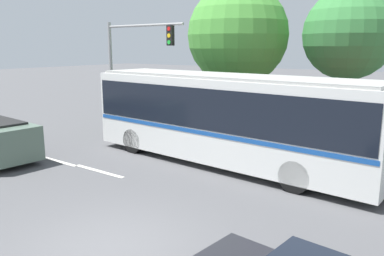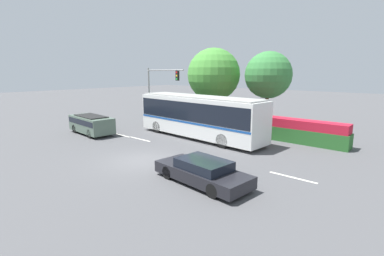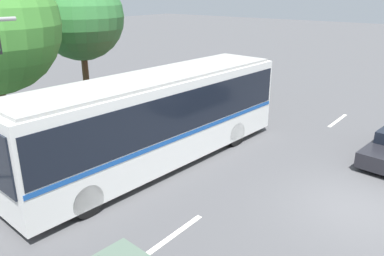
{
  "view_description": "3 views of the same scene",
  "coord_description": "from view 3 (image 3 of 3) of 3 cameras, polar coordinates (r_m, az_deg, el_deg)",
  "views": [
    {
      "loc": [
        6.04,
        -5.31,
        4.29
      ],
      "look_at": [
        -1.77,
        5.41,
        1.53
      ],
      "focal_mm": 36.54,
      "sensor_mm": 36.0,
      "label": 1
    },
    {
      "loc": [
        12.76,
        -10.14,
        5.15
      ],
      "look_at": [
        0.97,
        3.46,
        1.57
      ],
      "focal_mm": 26.49,
      "sensor_mm": 36.0,
      "label": 2
    },
    {
      "loc": [
        -10.7,
        -2.28,
        6.09
      ],
      "look_at": [
        -1.79,
        4.74,
        1.99
      ],
      "focal_mm": 35.89,
      "sensor_mm": 36.0,
      "label": 3
    }
  ],
  "objects": [
    {
      "name": "flowering_hedge",
      "position": [
        20.12,
        -2.63,
        4.74
      ],
      "size": [
        9.71,
        1.23,
        1.71
      ],
      "color": "#286028",
      "rests_on": "ground"
    },
    {
      "name": "street_tree_centre",
      "position": [
        19.96,
        -16.28,
        15.56
      ],
      "size": [
        4.19,
        4.19,
        6.96
      ],
      "color": "brown",
      "rests_on": "ground"
    },
    {
      "name": "ground_plane",
      "position": [
        12.52,
        23.17,
        -11.02
      ],
      "size": [
        140.0,
        140.0,
        0.0
      ],
      "primitive_type": "plane",
      "color": "#4C4C4F"
    },
    {
      "name": "city_bus",
      "position": [
        13.76,
        -5.21,
        2.0
      ],
      "size": [
        11.48,
        3.2,
        3.31
      ],
      "rotation": [
        0.0,
        0.0,
        3.08
      ],
      "color": "silver",
      "rests_on": "ground"
    },
    {
      "name": "lane_stripe_near",
      "position": [
        20.25,
        20.84,
        1.05
      ],
      "size": [
        2.4,
        0.16,
        0.01
      ],
      "primitive_type": "cube",
      "color": "silver",
      "rests_on": "ground"
    },
    {
      "name": "lane_stripe_mid",
      "position": [
        10.45,
        -2.95,
        -15.75
      ],
      "size": [
        2.4,
        0.16,
        0.01
      ],
      "primitive_type": "cube",
      "color": "silver",
      "rests_on": "ground"
    }
  ]
}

